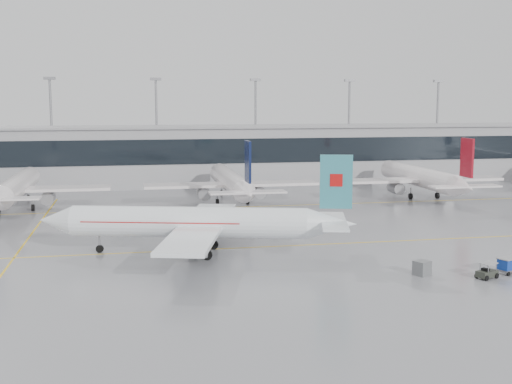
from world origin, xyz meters
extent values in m
plane|color=gray|center=(0.00, 0.00, 0.00)|extent=(320.00, 320.00, 0.00)
cube|color=yellow|center=(0.00, 0.00, 0.01)|extent=(120.00, 0.25, 0.01)
cube|color=yellow|center=(0.00, 30.00, 0.01)|extent=(120.00, 0.25, 0.01)
cube|color=yellow|center=(-30.00, 15.00, 0.01)|extent=(0.25, 60.00, 0.01)
cube|color=#949497|center=(0.00, 62.00, 6.00)|extent=(180.00, 15.00, 12.00)
cube|color=black|center=(0.00, 54.45, 7.50)|extent=(180.00, 0.20, 5.00)
cube|color=gray|center=(0.00, 62.00, 12.20)|extent=(182.00, 16.00, 0.40)
cylinder|color=gray|center=(-33.00, 68.00, 11.00)|extent=(0.50, 0.50, 22.00)
cube|color=gray|center=(-33.00, 68.00, 22.30)|extent=(2.40, 1.00, 0.60)
cylinder|color=gray|center=(-11.00, 68.00, 11.00)|extent=(0.50, 0.50, 22.00)
cube|color=gray|center=(-11.00, 68.00, 22.30)|extent=(2.40, 1.00, 0.60)
cylinder|color=gray|center=(11.00, 68.00, 11.00)|extent=(0.50, 0.50, 22.00)
cube|color=gray|center=(11.00, 68.00, 22.30)|extent=(2.40, 1.00, 0.60)
cylinder|color=gray|center=(33.00, 68.00, 11.00)|extent=(0.50, 0.50, 22.00)
cube|color=gray|center=(33.00, 68.00, 22.30)|extent=(2.40, 1.00, 0.60)
cylinder|color=gray|center=(55.00, 68.00, 11.00)|extent=(0.50, 0.50, 22.00)
cube|color=gray|center=(55.00, 68.00, 22.30)|extent=(2.40, 1.00, 0.60)
cylinder|color=white|center=(-10.60, -1.95, 3.73)|extent=(26.85, 10.40, 3.52)
cone|color=white|center=(-25.49, 2.07, 3.73)|extent=(4.78, 4.44, 3.52)
cone|color=white|center=(5.07, -6.19, 3.73)|extent=(6.32, 4.86, 3.52)
cube|color=white|center=(-9.15, -2.35, 3.33)|extent=(12.41, 29.40, 0.45)
cube|color=white|center=(5.26, -6.24, 4.03)|extent=(5.62, 11.54, 0.25)
cube|color=teal|center=(5.46, -6.29, 8.50)|extent=(3.57, 1.28, 6.01)
cylinder|color=gray|center=(-10.88, -6.85, 1.83)|extent=(4.02, 2.97, 2.10)
cylinder|color=gray|center=(-8.38, 2.42, 1.83)|extent=(4.02, 2.97, 2.10)
cylinder|color=gray|center=(-20.67, 0.76, 1.21)|extent=(0.20, 0.20, 1.52)
cylinder|color=black|center=(-20.67, 0.76, 0.45)|extent=(0.95, 0.52, 0.90)
cylinder|color=gray|center=(-8.86, -5.12, 1.31)|extent=(0.24, 0.24, 1.52)
cylinder|color=black|center=(-8.86, -5.12, 0.55)|extent=(1.18, 0.72, 1.10)
cylinder|color=gray|center=(-7.51, -0.10, 1.31)|extent=(0.24, 0.24, 1.52)
cylinder|color=black|center=(-7.51, -0.10, 0.55)|extent=(1.18, 0.72, 1.10)
cube|color=#B70F0F|center=(5.46, -6.29, 8.69)|extent=(1.47, 0.80, 1.40)
cube|color=#B70F0F|center=(-13.49, -1.17, 3.93)|extent=(18.31, 8.13, 0.12)
cylinder|color=white|center=(-35.00, 35.00, 3.80)|extent=(3.59, 27.36, 3.59)
cone|color=white|center=(-35.00, 50.68, 3.80)|extent=(3.59, 4.00, 3.59)
cube|color=white|center=(-35.00, 33.50, 3.40)|extent=(29.64, 5.00, 0.45)
cylinder|color=gray|center=(-30.20, 34.00, 1.90)|extent=(2.10, 3.60, 2.10)
cylinder|color=gray|center=(-35.00, 45.68, 1.23)|extent=(0.20, 0.20, 1.56)
cylinder|color=black|center=(-35.00, 45.68, 0.45)|extent=(0.30, 0.90, 0.90)
cylinder|color=gray|center=(-32.40, 32.50, 1.33)|extent=(0.24, 0.24, 1.56)
cylinder|color=black|center=(-32.40, 32.50, 0.55)|extent=(0.45, 1.10, 1.10)
cylinder|color=white|center=(0.00, 35.00, 3.80)|extent=(3.59, 27.36, 3.59)
cone|color=white|center=(0.00, 50.68, 3.80)|extent=(3.59, 4.00, 3.59)
cone|color=white|center=(0.00, 18.52, 3.80)|extent=(3.59, 5.60, 3.59)
cube|color=white|center=(0.00, 33.50, 3.40)|extent=(29.64, 5.00, 0.45)
cube|color=white|center=(0.00, 18.32, 4.10)|extent=(11.40, 2.80, 0.25)
cube|color=#0D1537|center=(0.00, 18.12, 8.66)|extent=(0.35, 3.60, 6.12)
cylinder|color=gray|center=(-4.80, 34.00, 1.90)|extent=(2.10, 3.60, 2.10)
cylinder|color=gray|center=(4.80, 34.00, 1.90)|extent=(2.10, 3.60, 2.10)
cylinder|color=gray|center=(0.00, 45.68, 1.23)|extent=(0.20, 0.20, 1.56)
cylinder|color=black|center=(0.00, 45.68, 0.45)|extent=(0.30, 0.90, 0.90)
cylinder|color=gray|center=(-2.60, 32.50, 1.33)|extent=(0.24, 0.24, 1.56)
cylinder|color=black|center=(-2.60, 32.50, 0.55)|extent=(0.45, 1.10, 1.10)
cylinder|color=gray|center=(2.60, 32.50, 1.33)|extent=(0.24, 0.24, 1.56)
cylinder|color=black|center=(2.60, 32.50, 0.55)|extent=(0.45, 1.10, 1.10)
cylinder|color=white|center=(35.00, 35.00, 3.80)|extent=(3.59, 27.36, 3.59)
cone|color=white|center=(35.00, 50.68, 3.80)|extent=(3.59, 4.00, 3.59)
cone|color=white|center=(35.00, 18.52, 3.80)|extent=(3.59, 5.60, 3.59)
cube|color=white|center=(35.00, 33.50, 3.40)|extent=(29.64, 5.00, 0.45)
cube|color=white|center=(35.00, 18.32, 4.10)|extent=(11.40, 2.80, 0.25)
cube|color=maroon|center=(35.00, 18.12, 8.66)|extent=(0.35, 3.60, 6.12)
cylinder|color=gray|center=(30.20, 34.00, 1.90)|extent=(2.10, 3.60, 2.10)
cylinder|color=gray|center=(39.80, 34.00, 1.90)|extent=(2.10, 3.60, 2.10)
cylinder|color=gray|center=(35.00, 45.68, 1.23)|extent=(0.20, 0.20, 1.56)
cylinder|color=black|center=(35.00, 45.68, 0.45)|extent=(0.30, 0.90, 0.90)
cylinder|color=gray|center=(32.40, 32.50, 1.33)|extent=(0.24, 0.24, 1.56)
cylinder|color=black|center=(32.40, 32.50, 0.55)|extent=(0.45, 1.10, 1.10)
cylinder|color=gray|center=(37.60, 32.50, 1.33)|extent=(0.24, 0.24, 1.56)
cylinder|color=black|center=(37.60, 32.50, 0.55)|extent=(0.45, 1.10, 1.10)
cube|color=#2B2E27|center=(17.31, -17.94, 0.48)|extent=(2.39, 1.86, 0.62)
cube|color=gray|center=(17.48, -17.87, 1.52)|extent=(1.98, 1.70, 0.05)
cube|color=black|center=(17.07, -18.04, 0.88)|extent=(0.68, 0.82, 0.35)
cylinder|color=gray|center=(18.78, -17.33, 0.44)|extent=(1.00, 0.47, 0.07)
cylinder|color=gray|center=(17.09, -18.55, 1.10)|extent=(0.07, 0.07, 0.79)
cylinder|color=gray|center=(16.72, -17.66, 1.10)|extent=(0.07, 0.07, 0.79)
cylinder|color=gray|center=(18.23, -18.08, 1.10)|extent=(0.07, 0.07, 0.79)
cylinder|color=gray|center=(17.86, -17.19, 1.10)|extent=(0.07, 0.07, 0.79)
cylinder|color=black|center=(16.80, -18.77, 0.26)|extent=(0.56, 0.36, 0.53)
cylinder|color=black|center=(16.36, -17.71, 0.26)|extent=(0.56, 0.36, 0.53)
cylinder|color=black|center=(18.26, -18.17, 0.26)|extent=(0.56, 0.36, 0.53)
cylinder|color=black|center=(17.83, -17.11, 0.26)|extent=(0.56, 0.36, 0.53)
cube|color=gray|center=(20.64, -16.57, 0.40)|extent=(2.94, 2.22, 0.16)
cube|color=#12359C|center=(20.64, -16.57, 1.01)|extent=(2.74, 2.08, 1.05)
cube|color=gray|center=(20.64, -16.57, 1.58)|extent=(2.97, 2.31, 0.09)
cylinder|color=black|center=(19.92, -17.58, 0.22)|extent=(0.47, 0.31, 0.44)
cylinder|color=black|center=(19.41, -16.36, 0.22)|extent=(0.47, 0.31, 0.44)
cylinder|color=black|center=(21.36, -15.56, 0.22)|extent=(0.47, 0.31, 0.44)
cube|color=slate|center=(11.57, -15.55, 0.73)|extent=(1.91, 1.87, 1.46)
camera|label=1|loc=(-17.01, -73.85, 17.18)|focal=45.00mm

